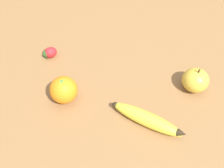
{
  "coord_description": "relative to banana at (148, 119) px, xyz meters",
  "views": [
    {
      "loc": [
        -0.46,
        0.28,
        0.6
      ],
      "look_at": [
        -0.05,
        0.1,
        0.03
      ],
      "focal_mm": 42.0,
      "sensor_mm": 36.0,
      "label": 1
    }
  ],
  "objects": [
    {
      "name": "apple",
      "position": [
        0.05,
        -0.18,
        0.01
      ],
      "size": [
        0.07,
        0.07,
        0.08
      ],
      "color": "gold",
      "rests_on": "ground_plane"
    },
    {
      "name": "ground_plane",
      "position": [
        0.18,
        -0.06,
        -0.02
      ],
      "size": [
        3.0,
        3.0,
        0.0
      ],
      "primitive_type": "plane",
      "color": "olive"
    },
    {
      "name": "strawberry",
      "position": [
        0.33,
        0.17,
        -0.0
      ],
      "size": [
        0.03,
        0.05,
        0.03
      ],
      "rotation": [
        0.0,
        0.0,
        1.62
      ],
      "color": "red",
      "rests_on": "ground_plane"
    },
    {
      "name": "orange",
      "position": [
        0.16,
        0.17,
        0.02
      ],
      "size": [
        0.08,
        0.08,
        0.08
      ],
      "color": "orange",
      "rests_on": "ground_plane"
    },
    {
      "name": "banana",
      "position": [
        0.0,
        0.0,
        0.0
      ],
      "size": [
        0.18,
        0.15,
        0.04
      ],
      "rotation": [
        0.0,
        0.0,
        3.81
      ],
      "color": "yellow",
      "rests_on": "ground_plane"
    }
  ]
}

